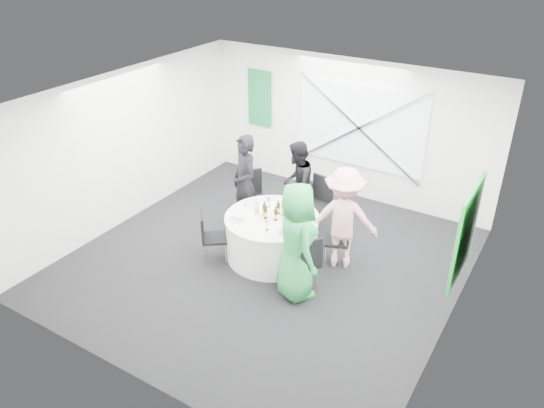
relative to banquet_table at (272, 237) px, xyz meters
The scene contains 44 objects.
floor 0.43m from the banquet_table, 90.00° to the right, with size 6.00×6.00×0.00m, color black.
ceiling 2.43m from the banquet_table, 90.00° to the right, with size 6.00×6.00×0.00m, color white.
wall_back 2.98m from the banquet_table, 90.00° to the left, with size 6.00×6.00×0.00m, color white.
wall_front 3.36m from the banquet_table, 90.00° to the right, with size 6.00×6.00×0.00m, color white.
wall_left 3.17m from the banquet_table, behind, with size 6.00×6.00×0.00m, color white.
wall_right 3.17m from the banquet_table, ahead, with size 6.00×6.00×0.00m, color white.
window_panel 2.99m from the banquet_table, 83.80° to the left, with size 2.60×0.03×1.60m, color silver.
window_brace_a 2.96m from the banquet_table, 83.71° to the left, with size 0.05×0.05×3.16m, color silver.
window_brace_b 2.96m from the banquet_table, 83.71° to the left, with size 0.05×0.05×3.16m, color silver.
green_banner 3.65m from the banquet_table, 126.03° to the left, with size 0.55×0.04×1.20m, color #146434.
green_sign 3.08m from the banquet_table, ahead, with size 0.05×1.20×1.40m, color #198D2D.
banquet_table is the anchor object (origin of this frame).
chair_back 1.27m from the banquet_table, 79.76° to the left, with size 0.53×0.54×1.01m.
chair_back_left 1.24m from the banquet_table, 139.08° to the left, with size 0.65×0.65×1.02m.
chair_back_right 1.16m from the banquet_table, 21.98° to the left, with size 0.50×0.50×0.85m.
chair_front_right 1.11m from the banquet_table, 31.43° to the right, with size 0.62×0.61×0.98m.
chair_front_left 1.04m from the banquet_table, 141.84° to the right, with size 0.55×0.55×0.86m.
person_man_back_left 1.20m from the banquet_table, 148.19° to the left, with size 0.65×0.43×1.79m, color black.
person_man_back 1.31m from the banquet_table, 100.25° to the left, with size 0.78×0.43×1.60m, color black.
person_woman_pink 1.25m from the banquet_table, 19.96° to the left, with size 1.12×0.52×1.73m, color pink.
person_woman_green 1.20m from the banquet_table, 38.83° to the right, with size 0.90×0.59×1.84m, color green.
plate_back 0.68m from the banquet_table, 90.56° to the left, with size 0.28×0.28×0.01m.
plate_back_left 0.70m from the banquet_table, 157.33° to the left, with size 0.29×0.29×0.01m.
plate_back_right 0.69m from the banquet_table, 35.28° to the left, with size 0.25×0.25×0.04m.
plate_front_right 0.67m from the banquet_table, 37.17° to the right, with size 0.27×0.27×0.04m.
plate_front_left 0.69m from the banquet_table, 140.09° to the right, with size 0.26×0.26×0.01m.
napkin 0.69m from the banquet_table, 141.71° to the right, with size 0.20×0.13×0.05m, color white.
beer_bottle_a 0.49m from the banquet_table, behind, with size 0.06×0.06×0.25m.
beer_bottle_b 0.50m from the banquet_table, 77.70° to the left, with size 0.06×0.06×0.25m.
beer_bottle_c 0.49m from the banquet_table, 28.23° to the right, with size 0.06×0.06×0.25m.
beer_bottle_d 0.50m from the banquet_table, 121.94° to the right, with size 0.06×0.06×0.27m.
green_water_bottle 0.55m from the banquet_table, 46.61° to the left, with size 0.08×0.08×0.33m.
clear_water_bottle 0.56m from the banquet_table, 166.14° to the right, with size 0.08×0.08×0.29m.
wine_glass_a 0.62m from the banquet_table, 55.36° to the left, with size 0.07×0.07×0.17m.
wine_glass_b 0.66m from the banquet_table, 68.90° to the right, with size 0.07×0.07×0.17m.
wine_glass_c 0.63m from the banquet_table, 30.42° to the right, with size 0.07×0.07×0.17m.
wine_glass_d 0.62m from the banquet_table, 131.03° to the left, with size 0.07×0.07×0.17m.
wine_glass_e 0.61m from the banquet_table, 11.29° to the left, with size 0.07×0.07×0.17m.
fork_a 0.69m from the banquet_table, 60.99° to the right, with size 0.01×0.15×0.01m, color silver.
knife_a 0.69m from the banquet_table, 19.30° to the right, with size 0.01×0.15×0.01m, color silver.
fork_b 0.69m from the banquet_table, 158.02° to the right, with size 0.01×0.15×0.01m, color silver.
knife_b 0.69m from the banquet_table, 123.83° to the right, with size 0.01×0.15×0.01m, color silver.
fork_c 0.69m from the banquet_table, 131.65° to the left, with size 0.01×0.15×0.01m, color silver.
knife_c 0.69m from the banquet_table, 168.14° to the left, with size 0.01×0.15×0.01m, color silver.
Camera 1 is at (3.93, -6.20, 5.07)m, focal length 35.00 mm.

